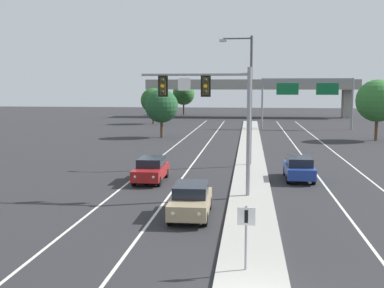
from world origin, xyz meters
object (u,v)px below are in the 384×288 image
object	(u,v)px
median_sign_post	(246,228)
tree_far_right_a	(377,101)
car_oncoming_red	(151,169)
street_lamp_median	(248,93)
highway_sign_gantry	(307,87)
tree_far_left_b	(162,106)
tree_far_left_c	(184,94)
overhead_signal_mast	(214,104)
car_oncoming_tan	(191,200)
tree_far_left_a	(153,100)
car_receding_blue	(299,168)

from	to	relation	value
median_sign_post	tree_far_right_a	world-z (taller)	tree_far_right_a
median_sign_post	car_oncoming_red	bearing A→B (deg)	112.75
street_lamp_median	highway_sign_gantry	distance (m)	35.62
median_sign_post	street_lamp_median	distance (m)	22.58
tree_far_left_b	tree_far_left_c	size ratio (longest dim) A/B	0.84
overhead_signal_mast	tree_far_left_b	size ratio (longest dim) A/B	1.21
car_oncoming_tan	tree_far_left_a	bearing A→B (deg)	103.20
median_sign_post	street_lamp_median	world-z (taller)	street_lamp_median
car_oncoming_red	car_receding_blue	bearing A→B (deg)	9.84
median_sign_post	street_lamp_median	bearing A→B (deg)	90.22
highway_sign_gantry	tree_far_left_b	bearing A→B (deg)	-143.39
tree_far_left_c	street_lamp_median	bearing A→B (deg)	-78.03
tree_far_left_b	tree_far_left_c	bearing A→B (deg)	94.59
highway_sign_gantry	street_lamp_median	bearing A→B (deg)	-103.78
median_sign_post	highway_sign_gantry	distance (m)	57.57
overhead_signal_mast	tree_far_left_b	xyz separation A→B (m)	(-8.80, 31.34, -1.41)
car_oncoming_red	car_receding_blue	distance (m)	9.96
car_oncoming_tan	tree_far_left_c	size ratio (longest dim) A/B	0.64
car_oncoming_tan	car_oncoming_red	distance (m)	9.07
street_lamp_median	tree_far_left_b	distance (m)	23.08
tree_far_left_b	tree_far_left_c	distance (m)	47.95
highway_sign_gantry	tree_far_right_a	bearing A→B (deg)	-66.63
tree_far_left_c	tree_far_left_b	bearing A→B (deg)	-85.41
median_sign_post	car_oncoming_red	distance (m)	16.55
car_oncoming_tan	car_oncoming_red	world-z (taller)	same
overhead_signal_mast	car_oncoming_tan	distance (m)	6.24
highway_sign_gantry	tree_far_right_a	size ratio (longest dim) A/B	1.87
car_oncoming_red	tree_far_left_b	world-z (taller)	tree_far_left_b
car_receding_blue	tree_far_right_a	bearing A→B (deg)	65.89
car_oncoming_tan	highway_sign_gantry	world-z (taller)	highway_sign_gantry
car_receding_blue	highway_sign_gantry	world-z (taller)	highway_sign_gantry
street_lamp_median	car_receding_blue	world-z (taller)	street_lamp_median
tree_far_right_a	tree_far_left_a	size ratio (longest dim) A/B	1.18
car_oncoming_tan	highway_sign_gantry	xyz separation A→B (m)	(11.11, 49.82, 5.34)
overhead_signal_mast	highway_sign_gantry	distance (m)	46.69
overhead_signal_mast	street_lamp_median	bearing A→B (deg)	80.57
street_lamp_median	overhead_signal_mast	bearing A→B (deg)	-99.43
overhead_signal_mast	tree_far_left_c	size ratio (longest dim) A/B	1.02
car_oncoming_tan	tree_far_left_c	bearing A→B (deg)	98.07
car_oncoming_red	median_sign_post	bearing A→B (deg)	-67.25
overhead_signal_mast	car_oncoming_red	distance (m)	7.49
tree_far_left_b	tree_far_left_a	distance (m)	21.79
tree_far_left_b	tree_far_left_a	size ratio (longest dim) A/B	0.98
median_sign_post	tree_far_left_b	world-z (taller)	tree_far_left_b
street_lamp_median	highway_sign_gantry	world-z (taller)	street_lamp_median
street_lamp_median	tree_far_left_a	size ratio (longest dim) A/B	1.66
tree_far_right_a	car_oncoming_red	bearing A→B (deg)	-128.08
overhead_signal_mast	car_receding_blue	distance (m)	8.99
car_oncoming_red	highway_sign_gantry	distance (m)	44.40
overhead_signal_mast	car_receding_blue	bearing A→B (deg)	47.03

